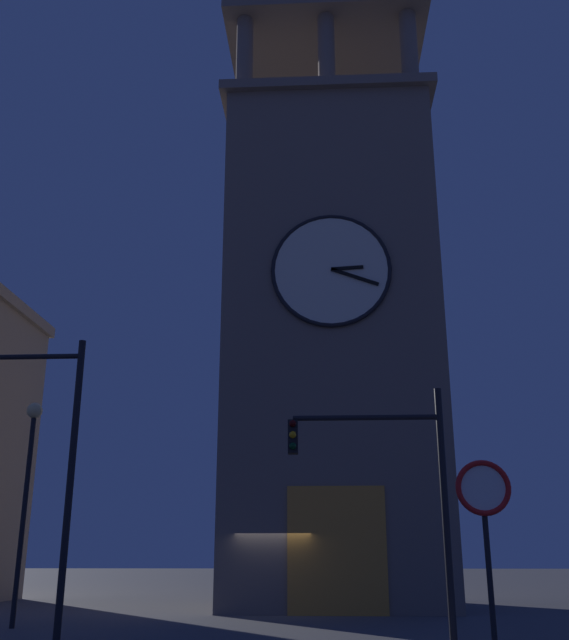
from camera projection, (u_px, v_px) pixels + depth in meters
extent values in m
plane|color=#4C4C51|center=(274.00, 614.00, 23.91)|extent=(200.00, 200.00, 0.00)
cube|color=#75665B|center=(331.00, 354.00, 30.17)|extent=(7.96, 8.66, 19.36)
cube|color=#75665B|center=(327.00, 143.00, 33.20)|extent=(8.56, 9.26, 0.40)
cylinder|color=#75665B|center=(409.00, 50.00, 30.08)|extent=(0.70, 0.70, 3.52)
cylinder|color=#75665B|center=(326.00, 53.00, 30.26)|extent=(0.70, 0.70, 3.52)
cylinder|color=#75665B|center=(245.00, 56.00, 30.44)|extent=(0.70, 0.70, 3.52)
cylinder|color=#75665B|center=(393.00, 147.00, 37.17)|extent=(0.70, 0.70, 3.52)
cylinder|color=#75665B|center=(326.00, 149.00, 37.35)|extent=(0.70, 0.70, 3.52)
cylinder|color=#75665B|center=(260.00, 150.00, 37.52)|extent=(0.70, 0.70, 3.52)
cube|color=#75665B|center=(326.00, 70.00, 34.41)|extent=(8.56, 9.26, 0.40)
cylinder|color=black|center=(325.00, 40.00, 34.92)|extent=(0.12, 0.12, 2.97)
cylinder|color=silver|center=(331.00, 270.00, 26.60)|extent=(4.21, 0.12, 4.21)
torus|color=black|center=(331.00, 270.00, 26.58)|extent=(4.37, 0.16, 4.37)
cube|color=black|center=(347.00, 268.00, 26.48)|extent=(1.16, 0.06, 0.18)
cube|color=black|center=(355.00, 277.00, 26.37)|extent=(1.72, 0.06, 0.73)
cube|color=orange|center=(337.00, 549.00, 23.74)|extent=(3.20, 0.24, 4.00)
cylinder|color=black|center=(70.00, 484.00, 16.21)|extent=(0.16, 0.16, 6.58)
cylinder|color=black|center=(445.00, 511.00, 15.86)|extent=(0.16, 0.16, 5.40)
cylinder|color=black|center=(366.00, 418.00, 16.58)|extent=(3.29, 0.12, 0.12)
cube|color=black|center=(293.00, 437.00, 16.53)|extent=(0.22, 0.30, 0.75)
sphere|color=#360505|center=(293.00, 424.00, 16.45)|extent=(0.16, 0.16, 0.16)
sphere|color=orange|center=(293.00, 435.00, 16.37)|extent=(0.16, 0.16, 0.16)
sphere|color=#063316|center=(293.00, 446.00, 16.29)|extent=(0.16, 0.16, 0.16)
cylinder|color=black|center=(23.00, 519.00, 19.88)|extent=(0.14, 0.14, 5.49)
sphere|color=#F9DB8C|center=(35.00, 411.00, 20.79)|extent=(0.44, 0.44, 0.44)
cylinder|color=black|center=(490.00, 585.00, 10.04)|extent=(0.08, 0.08, 2.79)
cylinder|color=white|center=(483.00, 488.00, 10.40)|extent=(0.70, 0.04, 0.70)
torus|color=red|center=(483.00, 488.00, 10.38)|extent=(0.78, 0.08, 0.78)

